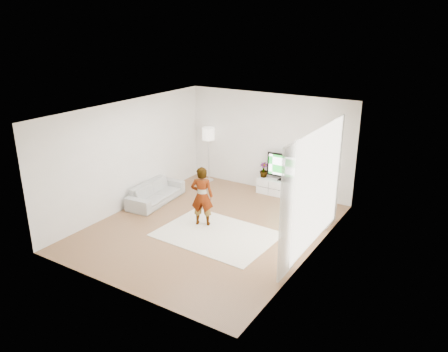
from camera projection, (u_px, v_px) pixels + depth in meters
The scene contains 17 objects.
floor at pixel (210, 227), 10.41m from camera, with size 6.00×6.00×0.00m, color #8B5D3E.
ceiling at pixel (209, 111), 9.47m from camera, with size 6.00×6.00×0.00m, color white.
wall_left at pixel (128, 155), 11.18m from camera, with size 0.02×6.00×2.80m, color white.
wall_right at pixel (314, 193), 8.69m from camera, with size 0.02×6.00×2.80m, color white.
wall_back at pixel (268, 142), 12.34m from camera, with size 5.00×0.02×2.80m, color white.
wall_front at pixel (113, 220), 7.54m from camera, with size 5.00×0.02×2.80m, color white.
window at pixel (318, 186), 8.92m from camera, with size 0.01×2.60×2.50m, color white.
curtain_near at pixel (288, 212), 7.96m from camera, with size 0.04×0.70×2.60m, color white.
curtain_far at pixel (335, 173), 10.04m from camera, with size 0.04×0.70×2.60m, color white.
media_console at pixel (284, 188), 12.22m from camera, with size 1.55×0.44×0.44m.
television at pixel (286, 167), 12.03m from camera, with size 1.10×0.22×0.77m.
game_console at pixel (308, 181), 11.76m from camera, with size 0.07×0.18×0.25m.
potted_plant at pixel (264, 170), 12.40m from camera, with size 0.24×0.24×0.42m, color #3F7238.
rug at pixel (216, 234), 10.04m from camera, with size 2.61×1.88×0.01m, color white.
player at pixel (202, 196), 10.30m from camera, with size 0.53×0.35×1.45m, color #334772.
sofa at pixel (156, 193), 11.78m from camera, with size 1.84×0.72×0.54m, color #AEAEA9.
floor_lamp at pixel (208, 136), 13.01m from camera, with size 0.37×0.37×1.65m.
Camera 1 is at (5.25, -7.80, 4.64)m, focal length 35.00 mm.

